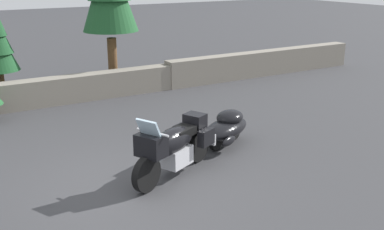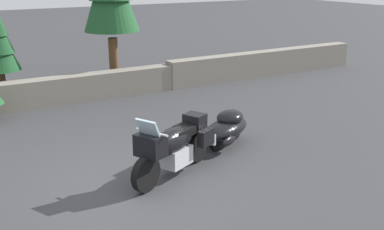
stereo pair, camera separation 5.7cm
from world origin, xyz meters
The scene contains 4 objects.
ground_plane centered at (0.00, 0.00, 0.00)m, with size 80.00×80.00×0.00m, color #38383A.
stone_guard_wall centered at (0.28, 6.05, 0.44)m, with size 24.00×0.58×0.94m.
touring_motorcycle centered at (0.92, -0.05, 0.62)m, with size 2.15×1.32×1.33m.
car_shaped_trailer centered at (2.71, 0.80, 0.41)m, with size 2.14×1.27×0.76m.
Camera 1 is at (-3.00, -7.36, 3.84)m, focal length 43.85 mm.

